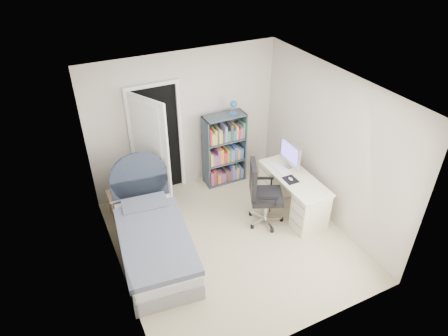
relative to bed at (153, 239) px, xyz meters
name	(u,v)px	position (x,y,z in m)	size (l,w,h in m)	color
room_shell	(233,174)	(1.16, -0.26, 0.97)	(3.50, 3.70, 2.60)	tan
door	(153,148)	(0.47, 1.28, 0.75)	(0.92, 0.75, 2.06)	black
bed	(153,239)	(0.00, 0.00, 0.00)	(1.16, 2.11, 1.24)	gray
nightstand	(119,198)	(-0.24, 1.10, 0.07)	(0.36, 0.36, 0.54)	tan
floor_lamp	(156,176)	(0.45, 1.17, 0.27)	(0.19, 0.19, 1.34)	silver
bookcase	(225,152)	(1.79, 1.26, 0.35)	(0.76, 0.33, 1.61)	#3B4751
desk	(293,191)	(2.43, -0.03, 0.09)	(0.56, 1.40, 1.15)	#EFE6C8
office_chair	(261,191)	(1.78, -0.07, 0.34)	(0.66, 0.67, 1.13)	silver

